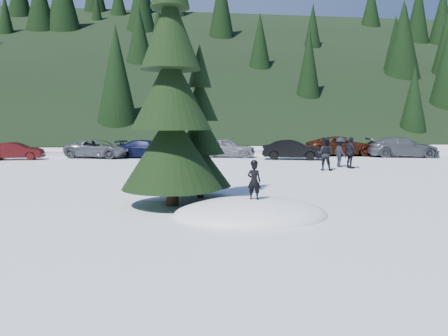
{
  "coord_description": "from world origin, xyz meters",
  "views": [
    {
      "loc": [
        -2.37,
        -12.1,
        2.67
      ],
      "look_at": [
        -0.43,
        2.57,
        1.1
      ],
      "focal_mm": 35.0,
      "sensor_mm": 36.0,
      "label": 1
    }
  ],
  "objects": [
    {
      "name": "car_3",
      "position": [
        -3.74,
        20.6,
        0.66
      ],
      "size": [
        4.94,
        3.32,
        1.33
      ],
      "primitive_type": "imported",
      "rotation": [
        0.0,
        0.0,
        1.22
      ],
      "color": "black",
      "rests_on": "ground"
    },
    {
      "name": "adult_2",
      "position": [
        7.85,
        12.55,
        0.88
      ],
      "size": [
        0.75,
        1.19,
        1.77
      ],
      "primitive_type": "imported",
      "rotation": [
        0.0,
        0.0,
        1.65
      ],
      "color": "black",
      "rests_on": "ground"
    },
    {
      "name": "adult_0",
      "position": [
        6.3,
        10.92,
        0.91
      ],
      "size": [
        1.12,
        1.05,
        1.82
      ],
      "primitive_type": "imported",
      "rotation": [
        0.0,
        0.0,
        2.58
      ],
      "color": "black",
      "rests_on": "ground"
    },
    {
      "name": "snow_mound",
      "position": [
        0.0,
        0.0,
        0.0
      ],
      "size": [
        4.48,
        3.52,
        0.96
      ],
      "primitive_type": "ellipsoid",
      "color": "white",
      "rests_on": "ground"
    },
    {
      "name": "car_6",
      "position": [
        11.41,
        20.93,
        0.76
      ],
      "size": [
        5.73,
        3.15,
        1.52
      ],
      "primitive_type": "imported",
      "rotation": [
        0.0,
        0.0,
        1.45
      ],
      "color": "#331309",
      "rests_on": "ground"
    },
    {
      "name": "car_5",
      "position": [
        6.53,
        17.91,
        0.7
      ],
      "size": [
        4.48,
        2.71,
        1.4
      ],
      "primitive_type": "imported",
      "rotation": [
        0.0,
        0.0,
        1.26
      ],
      "color": "black",
      "rests_on": "ground"
    },
    {
      "name": "spruce_short",
      "position": [
        -1.2,
        3.2,
        2.1
      ],
      "size": [
        2.2,
        2.2,
        5.37
      ],
      "color": "black",
      "rests_on": "ground"
    },
    {
      "name": "car_4",
      "position": [
        2.17,
        20.54,
        0.73
      ],
      "size": [
        4.55,
        2.67,
        1.45
      ],
      "primitive_type": "imported",
      "rotation": [
        0.0,
        0.0,
        1.34
      ],
      "color": "gray",
      "rests_on": "ground"
    },
    {
      "name": "car_7",
      "position": [
        15.44,
        18.96,
        0.76
      ],
      "size": [
        5.59,
        3.3,
        1.52
      ],
      "primitive_type": "imported",
      "rotation": [
        0.0,
        0.0,
        1.33
      ],
      "color": "#474A4E",
      "rests_on": "ground"
    },
    {
      "name": "adult_1",
      "position": [
        8.11,
        11.69,
        0.9
      ],
      "size": [
        0.68,
        1.13,
        1.81
      ],
      "primitive_type": "imported",
      "rotation": [
        0.0,
        0.0,
        1.81
      ],
      "color": "black",
      "rests_on": "ground"
    },
    {
      "name": "car_2",
      "position": [
        -7.35,
        21.18,
        0.68
      ],
      "size": [
        5.41,
        3.87,
        1.37
      ],
      "primitive_type": "imported",
      "rotation": [
        0.0,
        0.0,
        1.21
      ],
      "color": "#53565B",
      "rests_on": "ground"
    },
    {
      "name": "forest_hillside",
      "position": [
        0.0,
        54.0,
        12.5
      ],
      "size": [
        200.0,
        60.0,
        25.0
      ],
      "primitive_type": null,
      "color": "black",
      "rests_on": "ground"
    },
    {
      "name": "car_1",
      "position": [
        -12.91,
        20.26,
        0.62
      ],
      "size": [
        3.81,
        1.53,
        1.23
      ],
      "primitive_type": "imported",
      "rotation": [
        0.0,
        0.0,
        1.63
      ],
      "color": "#380A0B",
      "rests_on": "ground"
    },
    {
      "name": "spruce_tall",
      "position": [
        -2.2,
        1.8,
        3.32
      ],
      "size": [
        3.2,
        3.2,
        8.6
      ],
      "color": "black",
      "rests_on": "ground"
    },
    {
      "name": "ground",
      "position": [
        0.0,
        0.0,
        0.0
      ],
      "size": [
        200.0,
        200.0,
        0.0
      ],
      "primitive_type": "plane",
      "color": "white",
      "rests_on": "ground"
    },
    {
      "name": "child_skier",
      "position": [
        0.07,
        -0.11,
        1.01
      ],
      "size": [
        0.45,
        0.38,
        1.05
      ],
      "primitive_type": "imported",
      "rotation": [
        0.0,
        0.0,
        2.73
      ],
      "color": "black",
      "rests_on": "snow_mound"
    }
  ]
}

